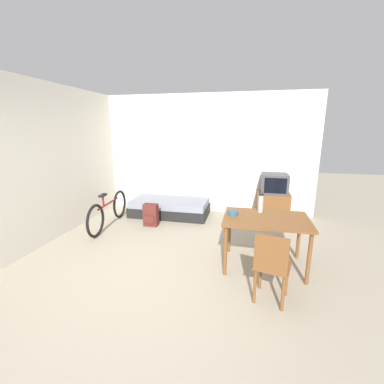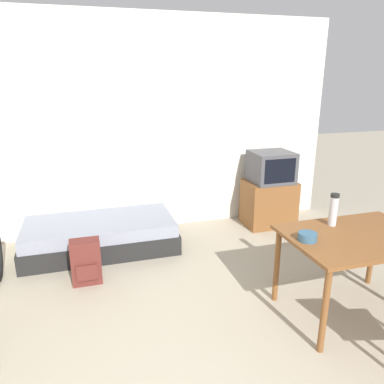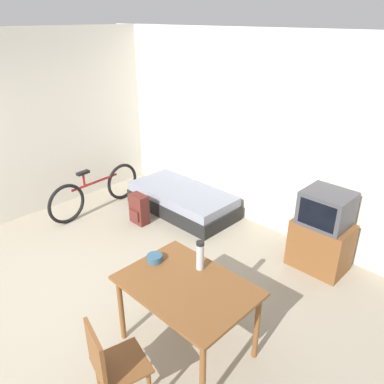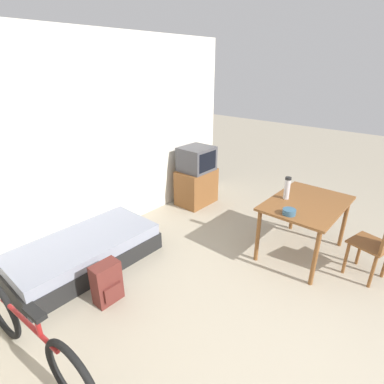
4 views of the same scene
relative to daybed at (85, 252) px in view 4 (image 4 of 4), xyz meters
name	(u,v)px [view 4 (image 4 of 4)]	position (x,y,z in m)	size (l,w,h in m)	color
wall_back	(87,143)	(0.53, 0.53, 1.17)	(5.30, 0.06, 2.70)	silver
daybed	(85,252)	(0.00, 0.00, 0.00)	(1.75, 0.85, 0.36)	black
tv	(196,177)	(2.26, 0.14, 0.31)	(0.66, 0.48, 1.02)	brown
dining_table	(306,208)	(1.98, -1.87, 0.47)	(1.16, 0.82, 0.73)	brown
wooden_chair	(379,243)	(2.01, -2.70, 0.30)	(0.46, 0.46, 0.85)	brown
bicycle	(32,338)	(-0.99, -0.93, 0.14)	(0.18, 1.69, 0.71)	black
thermos_flask	(287,187)	(1.91, -1.63, 0.71)	(0.07, 0.07, 0.29)	#B7B7BC
mate_bowl	(289,212)	(1.53, -1.84, 0.58)	(0.15, 0.15, 0.06)	#335670
backpack	(107,283)	(-0.18, -0.72, 0.05)	(0.29, 0.20, 0.46)	#56231E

